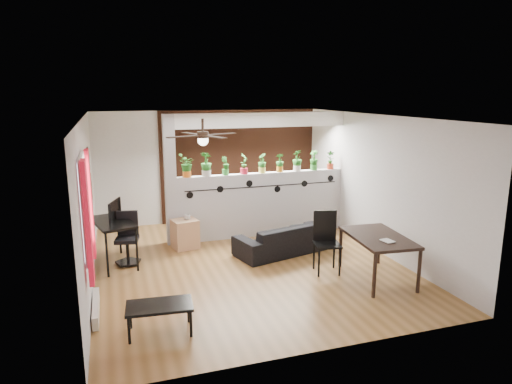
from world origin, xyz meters
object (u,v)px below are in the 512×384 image
object	(u,v)px
folding_chair	(326,236)
coffee_table	(159,308)
cup	(187,217)
potted_plant_8	(330,159)
potted_plant_0	(187,165)
potted_plant_4	(262,163)
computer_desk	(113,225)
office_chair	(128,241)
potted_plant_3	(244,163)
dining_table	(378,241)
cube_shelf	(185,234)
potted_plant_7	(314,160)
potted_plant_6	(297,160)
potted_plant_2	(225,165)
ceiling_fan	(203,137)
potted_plant_1	(206,163)
potted_plant_5	(280,162)
sofa	(285,238)

from	to	relation	value
folding_chair	coffee_table	distance (m)	3.20
cup	potted_plant_8	bearing A→B (deg)	5.99
potted_plant_0	coffee_table	world-z (taller)	potted_plant_0
potted_plant_4	cup	size ratio (longest dim) A/B	3.02
computer_desk	office_chair	bearing A→B (deg)	-2.80
potted_plant_3	office_chair	size ratio (longest dim) A/B	0.47
dining_table	potted_plant_8	bearing A→B (deg)	78.91
cube_shelf	dining_table	size ratio (longest dim) A/B	0.40
potted_plant_4	computer_desk	bearing A→B (deg)	-164.68
potted_plant_7	potted_plant_6	bearing A→B (deg)	180.00
potted_plant_6	coffee_table	world-z (taller)	potted_plant_6
potted_plant_6	cup	bearing A→B (deg)	-172.10
dining_table	office_chair	bearing A→B (deg)	152.66
potted_plant_2	potted_plant_7	world-z (taller)	potted_plant_7
ceiling_fan	cup	xyz separation A→B (m)	(-0.06, 1.46, -1.69)
potted_plant_1	potted_plant_5	xyz separation A→B (m)	(1.58, 0.00, -0.05)
potted_plant_3	potted_plant_5	world-z (taller)	potted_plant_3
potted_plant_5	potted_plant_3	bearing A→B (deg)	180.00
potted_plant_4	potted_plant_7	size ratio (longest dim) A/B	0.96
cup	folding_chair	world-z (taller)	folding_chair
dining_table	folding_chair	distance (m)	0.87
potted_plant_1	potted_plant_2	world-z (taller)	potted_plant_1
potted_plant_1	coffee_table	size ratio (longest dim) A/B	0.56
potted_plant_0	office_chair	xyz separation A→B (m)	(-1.23, -0.85, -1.19)
cup	computer_desk	distance (m)	1.48
potted_plant_6	potted_plant_7	size ratio (longest dim) A/B	1.06
potted_plant_8	cup	distance (m)	3.39
folding_chair	sofa	bearing A→B (deg)	106.67
folding_chair	ceiling_fan	bearing A→B (deg)	167.55
cube_shelf	potted_plant_1	bearing A→B (deg)	20.87
potted_plant_0	dining_table	bearing A→B (deg)	-47.40
dining_table	sofa	bearing A→B (deg)	119.88
potted_plant_1	potted_plant_3	world-z (taller)	potted_plant_1
potted_plant_2	cube_shelf	bearing A→B (deg)	-159.74
computer_desk	folding_chair	bearing A→B (deg)	-22.21
potted_plant_2	potted_plant_4	size ratio (longest dim) A/B	0.93
cup	office_chair	bearing A→B (deg)	-156.28
cube_shelf	potted_plant_8	bearing A→B (deg)	-6.10
potted_plant_1	computer_desk	size ratio (longest dim) A/B	0.40
potted_plant_0	coffee_table	bearing A→B (deg)	-105.54
ceiling_fan	potted_plant_8	size ratio (longest dim) A/B	2.91
folding_chair	potted_plant_5	bearing A→B (deg)	89.81
potted_plant_0	potted_plant_1	xyz separation A→B (m)	(0.40, 0.00, 0.01)
potted_plant_6	potted_plant_7	xyz separation A→B (m)	(0.40, -0.00, -0.01)
potted_plant_7	coffee_table	bearing A→B (deg)	-137.01
potted_plant_1	potted_plant_4	world-z (taller)	potted_plant_1
potted_plant_7	coffee_table	size ratio (longest dim) A/B	0.49
potted_plant_7	potted_plant_3	bearing A→B (deg)	180.00
potted_plant_1	potted_plant_8	distance (m)	2.77
potted_plant_2	potted_plant_7	size ratio (longest dim) A/B	0.89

